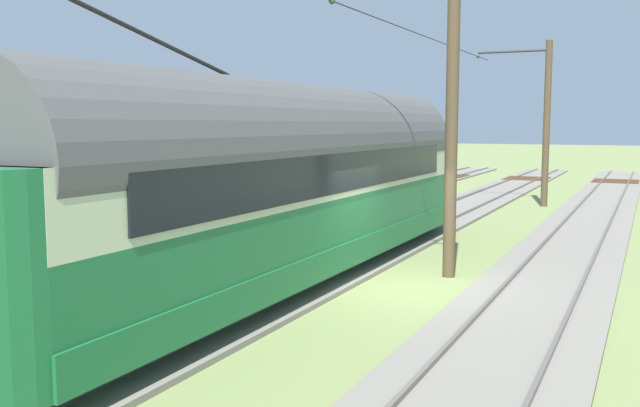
% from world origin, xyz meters
% --- Properties ---
extents(ground_plane, '(220.00, 220.00, 0.00)m').
position_xyz_m(ground_plane, '(0.00, 0.00, 0.00)').
color(ground_plane, olive).
extents(track_adjacent_siding, '(2.80, 80.00, 0.18)m').
position_xyz_m(track_adjacent_siding, '(-2.52, -0.31, 0.05)').
color(track_adjacent_siding, slate).
rests_on(track_adjacent_siding, ground).
extents(track_third_siding, '(2.80, 80.00, 0.18)m').
position_xyz_m(track_third_siding, '(2.52, -0.31, 0.05)').
color(track_third_siding, slate).
rests_on(track_third_siding, ground).
extents(track_outer_siding, '(2.80, 80.00, 0.18)m').
position_xyz_m(track_outer_siding, '(7.57, -0.31, 0.05)').
color(track_outer_siding, slate).
rests_on(track_outer_siding, ground).
extents(vintage_streetcar, '(2.65, 18.29, 5.21)m').
position_xyz_m(vintage_streetcar, '(2.52, 0.56, 2.27)').
color(vintage_streetcar, '#196033').
rests_on(vintage_streetcar, ground).
extents(boxcar_adjacent, '(2.96, 11.24, 3.85)m').
position_xyz_m(boxcar_adjacent, '(7.57, 0.07, 2.16)').
color(boxcar_adjacent, silver).
rests_on(boxcar_adjacent, ground).
extents(catenary_pole_foreground, '(3.13, 0.28, 6.84)m').
position_xyz_m(catenary_pole_foreground, '(-0.29, -16.78, 3.60)').
color(catenary_pole_foreground, '#4C3D28').
rests_on(catenary_pole_foreground, ground).
extents(catenary_pole_mid_near, '(3.13, 0.28, 6.84)m').
position_xyz_m(catenary_pole_mid_near, '(-0.29, -1.59, 3.60)').
color(catenary_pole_mid_near, '#4C3D28').
rests_on(catenary_pole_mid_near, ground).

